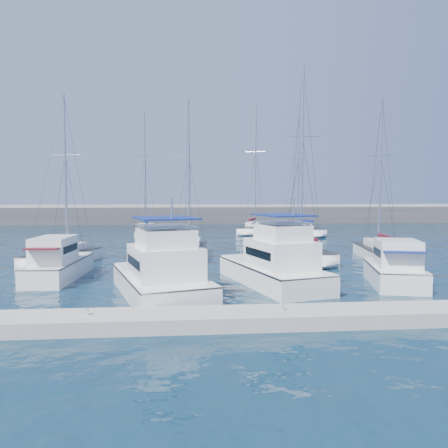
{
  "coord_description": "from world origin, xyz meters",
  "views": [
    {
      "loc": [
        -4.01,
        -28.71,
        5.48
      ],
      "look_at": [
        -0.92,
        6.7,
        3.0
      ],
      "focal_mm": 35.0,
      "sensor_mm": 36.0,
      "label": 1
    }
  ],
  "objects": [
    {
      "name": "breakwater",
      "position": [
        0.0,
        52.0,
        1.05
      ],
      "size": [
        160.0,
        6.0,
        4.45
      ],
      "color": "#424244",
      "rests_on": "ground"
    },
    {
      "name": "dock",
      "position": [
        0.0,
        -11.0,
        0.3
      ],
      "size": [
        40.0,
        2.2,
        0.6
      ],
      "primitive_type": "cube",
      "color": "gray",
      "rests_on": "ground"
    },
    {
      "name": "dock_cleat_centre",
      "position": [
        0.0,
        -11.0,
        0.72
      ],
      "size": [
        0.16,
        0.16,
        0.25
      ],
      "primitive_type": "cylinder",
      "color": "silver",
      "rests_on": "dock"
    },
    {
      "name": "motor_yacht_stbd_outer",
      "position": [
        8.35,
        -4.05,
        0.94
      ],
      "size": [
        4.05,
        6.23,
        3.2
      ],
      "rotation": [
        0.0,
        0.0,
        -0.25
      ],
      "color": "silver",
      "rests_on": "ground"
    },
    {
      "name": "sailboat_back_a",
      "position": [
        -9.2,
        28.29,
        0.55
      ],
      "size": [
        4.01,
        8.06,
        16.52
      ],
      "rotation": [
        0.0,
        0.0,
        0.13
      ],
      "color": "white",
      "rests_on": "ground"
    },
    {
      "name": "motor_yacht_stbd_inner",
      "position": [
        1.29,
        -3.23,
        1.13
      ],
      "size": [
        5.78,
        9.66,
        4.69
      ],
      "rotation": [
        0.0,
        0.0,
        0.27
      ],
      "color": "white",
      "rests_on": "ground"
    },
    {
      "name": "sailboat_back_b",
      "position": [
        5.48,
        31.47,
        0.55
      ],
      "size": [
        5.92,
        9.55,
        18.28
      ],
      "rotation": [
        0.0,
        0.0,
        -0.33
      ],
      "color": "silver",
      "rests_on": "ground"
    },
    {
      "name": "sailboat_mid_e",
      "position": [
        12.46,
        6.76,
        0.52
      ],
      "size": [
        4.22,
        7.87,
        13.98
      ],
      "rotation": [
        0.0,
        0.0,
        -0.16
      ],
      "color": "white",
      "rests_on": "ground"
    },
    {
      "name": "ground",
      "position": [
        0.0,
        0.0,
        0.0
      ],
      "size": [
        220.0,
        220.0,
        0.0
      ],
      "primitive_type": "plane",
      "color": "black",
      "rests_on": "ground"
    },
    {
      "name": "sailboat_mid_b",
      "position": [
        -3.81,
        8.94,
        0.52
      ],
      "size": [
        3.66,
        8.12,
        13.94
      ],
      "rotation": [
        0.0,
        0.0,
        -0.08
      ],
      "color": "silver",
      "rests_on": "ground"
    },
    {
      "name": "motor_yacht_port_inner",
      "position": [
        -5.29,
        -5.73,
        1.13
      ],
      "size": [
        6.19,
        9.42,
        4.69
      ],
      "rotation": [
        0.0,
        0.0,
        0.29
      ],
      "color": "white",
      "rests_on": "ground"
    },
    {
      "name": "dock_cleat_near_port",
      "position": [
        -8.0,
        -11.0,
        0.72
      ],
      "size": [
        0.16,
        0.16,
        0.25
      ],
      "primitive_type": "cylinder",
      "color": "silver",
      "rests_on": "dock"
    },
    {
      "name": "sailboat_back_c",
      "position": [
        11.39,
        28.84,
        0.53
      ],
      "size": [
        4.64,
        9.38,
        16.11
      ],
      "rotation": [
        0.0,
        0.0,
        0.18
      ],
      "color": "white",
      "rests_on": "ground"
    },
    {
      "name": "motor_yacht_port_outer",
      "position": [
        -12.2,
        -0.29,
        0.94
      ],
      "size": [
        2.85,
        7.37,
        3.2
      ],
      "rotation": [
        0.0,
        0.0,
        -0.05
      ],
      "color": "silver",
      "rests_on": "ground"
    },
    {
      "name": "sailboat_mid_a",
      "position": [
        -13.63,
        6.04,
        0.52
      ],
      "size": [
        5.11,
        7.67,
        13.54
      ],
      "rotation": [
        0.0,
        0.0,
        -0.32
      ],
      "color": "silver",
      "rests_on": "ground"
    },
    {
      "name": "sailboat_mid_d",
      "position": [
        5.66,
        6.33,
        0.55
      ],
      "size": [
        3.43,
        7.83,
        16.41
      ],
      "rotation": [
        0.0,
        0.0,
        0.04
      ],
      "color": "silver",
      "rests_on": "ground"
    }
  ]
}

